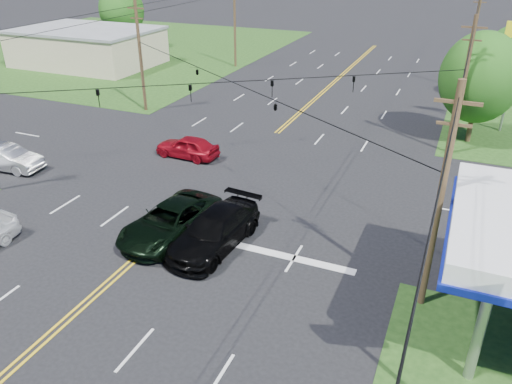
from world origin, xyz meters
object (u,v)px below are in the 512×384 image
at_px(tree_far_l, 121,10).
at_px(tree_right_b, 511,58).
at_px(retail_nw, 88,48).
at_px(pickup_dkgreen, 171,221).
at_px(pole_ne, 463,86).
at_px(tree_right_a, 480,78).
at_px(pole_left_far, 235,22).
at_px(pole_se, 440,200).
at_px(suv_black, 215,231).
at_px(pole_nw, 140,55).
at_px(pole_right_far, 473,37).
at_px(sedan_silver, 7,158).

bearing_deg(tree_far_l, tree_right_b, -9.37).
height_order(retail_nw, pickup_dkgreen, retail_nw).
relative_size(pole_ne, tree_right_a, 1.16).
bearing_deg(pole_left_far, pole_se, -54.90).
distance_m(tree_far_l, suv_black, 53.70).
xyz_separation_m(tree_right_a, suv_black, (-11.00, -20.50, -3.97)).
bearing_deg(pole_ne, pole_nw, 180.00).
bearing_deg(retail_nw, tree_right_a, -12.80).
relative_size(pole_se, pole_nw, 1.00).
height_order(pole_se, pole_ne, same).
relative_size(pole_ne, tree_right_b, 1.34).
distance_m(pickup_dkgreen, suv_black, 2.50).
distance_m(pole_nw, pole_left_far, 19.00).
height_order(pole_right_far, sedan_silver, pole_right_far).
bearing_deg(suv_black, retail_nw, 142.45).
distance_m(pole_right_far, tree_right_b, 5.40).
bearing_deg(pickup_dkgreen, tree_far_l, 136.02).
bearing_deg(pole_right_far, retail_nw, -172.06).
height_order(suv_black, sedan_silver, suv_black).
relative_size(retail_nw, pole_ne, 1.68).
distance_m(retail_nw, pole_left_far, 18.30).
xyz_separation_m(pole_left_far, suv_black, (16.00, -36.50, -4.27)).
bearing_deg(pole_ne, retail_nw, 163.18).
bearing_deg(pole_ne, tree_right_b, 76.87).
height_order(retail_nw, pole_ne, pole_ne).
xyz_separation_m(pole_nw, tree_right_a, (27.00, 3.00, -0.05)).
bearing_deg(pole_right_far, pickup_dkgreen, -108.90).
bearing_deg(tree_right_b, pole_right_far, 131.19).
bearing_deg(suv_black, pole_ne, 65.45).
distance_m(tree_right_a, suv_black, 23.60).
bearing_deg(retail_nw, pickup_dkgreen, -45.00).
xyz_separation_m(retail_nw, pole_left_far, (17.00, 6.00, 3.17)).
height_order(tree_right_a, tree_far_l, tree_far_l).
height_order(pole_nw, pole_ne, same).
xyz_separation_m(tree_right_a, sedan_silver, (-28.00, -17.50, -4.06)).
distance_m(tree_right_a, pickup_dkgreen, 24.87).
height_order(tree_right_b, pickup_dkgreen, tree_right_b).
bearing_deg(pole_right_far, sedan_silver, -128.87).
bearing_deg(pole_left_far, tree_right_a, -30.65).
bearing_deg(sedan_silver, tree_far_l, 21.61).
relative_size(retail_nw, pole_left_far, 1.60).
distance_m(pole_se, sedan_silver, 27.53).
height_order(pole_nw, pole_left_far, pole_left_far).
height_order(retail_nw, pole_se, pole_se).
xyz_separation_m(retail_nw, pole_se, (43.00, -31.00, 2.92)).
xyz_separation_m(pickup_dkgreen, suv_black, (2.50, 0.00, 0.03)).
bearing_deg(pole_left_far, pole_ne, -36.16).
distance_m(pole_left_far, sedan_silver, 33.80).
height_order(pole_ne, pole_left_far, pole_left_far).
height_order(pole_se, tree_right_b, pole_se).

